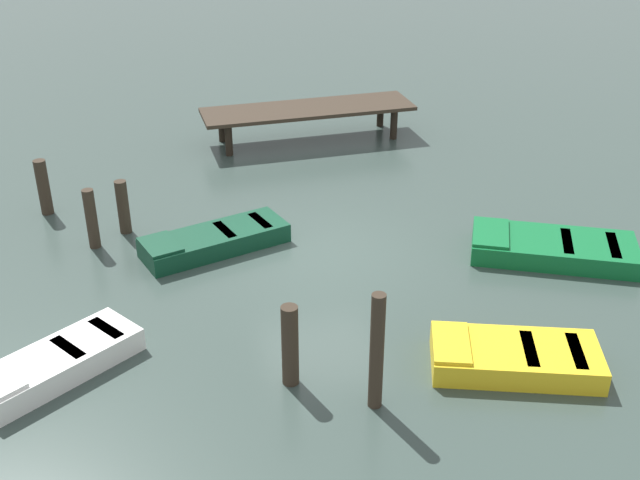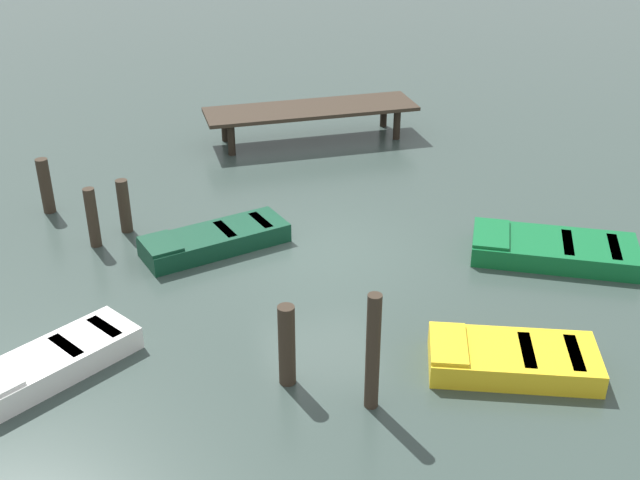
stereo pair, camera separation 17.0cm
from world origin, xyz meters
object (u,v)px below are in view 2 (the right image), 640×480
mooring_piling_near_right (92,218)px  dock_segment (311,111)px  mooring_piling_center (124,206)px  mooring_piling_mid_right (373,352)px  mooring_piling_far_left (287,345)px  rowboat_yellow (512,358)px  rowboat_green (553,249)px  rowboat_white (55,360)px  mooring_piling_far_right (46,186)px  rowboat_dark_green (214,239)px

mooring_piling_near_right → dock_segment: bearing=42.6°
mooring_piling_center → mooring_piling_mid_right: bearing=-61.7°
mooring_piling_far_left → mooring_piling_center: (-2.50, 5.93, -0.10)m
rowboat_yellow → mooring_piling_mid_right: (-2.46, -0.39, 0.77)m
rowboat_green → mooring_piling_far_left: bearing=49.8°
dock_segment → mooring_piling_center: 6.91m
mooring_piling_mid_right → rowboat_white: bearing=158.3°
rowboat_white → mooring_piling_center: (1.10, 4.87, 0.38)m
mooring_piling_far_right → rowboat_yellow: bearing=-44.7°
mooring_piling_far_right → dock_segment: bearing=26.1°
rowboat_yellow → mooring_piling_center: 8.82m
rowboat_dark_green → rowboat_white: 4.66m
dock_segment → rowboat_green: size_ratio=1.66×
mooring_piling_near_right → mooring_piling_mid_right: 7.54m
rowboat_white → mooring_piling_near_right: bearing=-131.8°
rowboat_yellow → rowboat_white: bearing=6.2°
mooring_piling_far_left → mooring_piling_far_right: (-4.23, 7.30, -0.06)m
rowboat_white → mooring_piling_near_right: mooring_piling_near_right is taller
rowboat_white → mooring_piling_far_left: bearing=128.0°
mooring_piling_far_left → mooring_piling_mid_right: bearing=-36.1°
rowboat_dark_green → mooring_piling_far_left: size_ratio=2.28×
rowboat_yellow → rowboat_white: same height
dock_segment → rowboat_white: size_ratio=2.16×
rowboat_dark_green → mooring_piling_mid_right: bearing=90.1°
rowboat_white → mooring_piling_far_right: (-0.63, 6.24, 0.43)m
mooring_piling_near_right → mooring_piling_mid_right: mooring_piling_mid_right is taller
rowboat_yellow → mooring_piling_far_left: (-3.60, 0.44, 0.49)m
mooring_piling_far_left → rowboat_white: bearing=163.6°
rowboat_yellow → mooring_piling_center: bearing=-28.4°
rowboat_dark_green → mooring_piling_far_right: (-3.52, 2.59, 0.43)m
mooring_piling_near_right → rowboat_green: bearing=-15.6°
rowboat_green → rowboat_white: bearing=34.9°
rowboat_green → mooring_piling_center: mooring_piling_center is taller
mooring_piling_mid_right → mooring_piling_center: (-3.63, 6.76, -0.38)m
mooring_piling_center → rowboat_green: bearing=-20.0°
rowboat_green → rowboat_dark_green: same height
rowboat_dark_green → mooring_piling_far_right: mooring_piling_far_right is taller
dock_segment → mooring_piling_center: (-5.07, -4.70, -0.24)m
mooring_piling_far_left → mooring_piling_near_right: mooring_piling_far_left is taller
mooring_piling_near_right → mooring_piling_mid_right: bearing=-55.5°
rowboat_dark_green → mooring_piling_far_right: bearing=-54.7°
mooring_piling_far_right → mooring_piling_mid_right: bearing=-56.6°
mooring_piling_far_right → mooring_piling_near_right: mooring_piling_near_right is taller
rowboat_green → rowboat_dark_green: size_ratio=1.11×
rowboat_yellow → mooring_piling_far_right: size_ratio=2.29×
dock_segment → rowboat_white: dock_segment is taller
mooring_piling_near_right → rowboat_yellow: bearing=-40.9°
mooring_piling_mid_right → mooring_piling_center: size_ratio=1.64×
mooring_piling_near_right → mooring_piling_center: size_ratio=1.09×
mooring_piling_far_left → rowboat_green: bearing=25.4°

